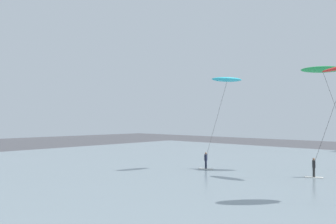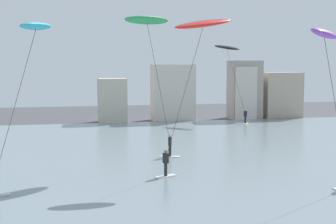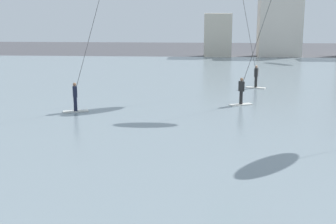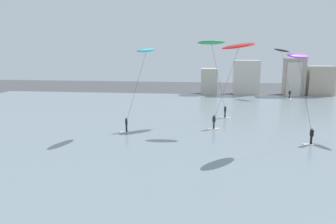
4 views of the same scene
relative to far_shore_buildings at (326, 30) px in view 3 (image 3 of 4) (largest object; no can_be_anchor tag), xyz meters
The scene contains 2 objects.
water_bay 30.43m from the far_shore_buildings, 114.50° to the right, with size 84.00×52.00×0.10m, color gray.
far_shore_buildings is the anchor object (origin of this frame).
Camera 3 is at (-2.34, 1.14, 5.85)m, focal length 50.34 mm.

